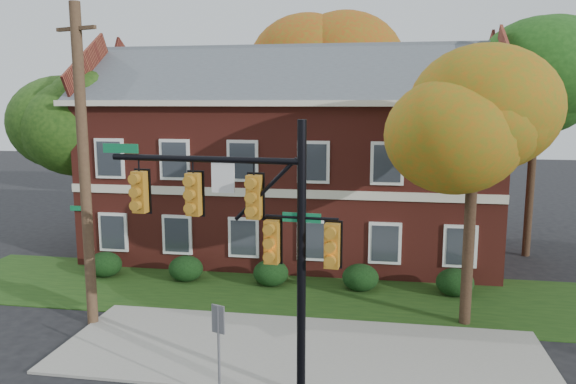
% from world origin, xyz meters
% --- Properties ---
extents(ground, '(120.00, 120.00, 0.00)m').
position_xyz_m(ground, '(0.00, 0.00, 0.00)').
color(ground, black).
rests_on(ground, ground).
extents(sidewalk, '(14.00, 5.00, 0.08)m').
position_xyz_m(sidewalk, '(0.00, 1.00, 0.04)').
color(sidewalk, gray).
rests_on(sidewalk, ground).
extents(grass_strip, '(30.00, 6.00, 0.04)m').
position_xyz_m(grass_strip, '(0.00, 6.00, 0.02)').
color(grass_strip, '#193811').
rests_on(grass_strip, ground).
extents(apartment_building, '(18.80, 8.80, 9.74)m').
position_xyz_m(apartment_building, '(-2.00, 11.95, 4.99)').
color(apartment_building, maroon).
rests_on(apartment_building, ground).
extents(hedge_far_left, '(1.40, 1.26, 1.05)m').
position_xyz_m(hedge_far_left, '(-9.00, 6.70, 0.53)').
color(hedge_far_left, black).
rests_on(hedge_far_left, ground).
extents(hedge_left, '(1.40, 1.26, 1.05)m').
position_xyz_m(hedge_left, '(-5.50, 6.70, 0.53)').
color(hedge_left, black).
rests_on(hedge_left, ground).
extents(hedge_center, '(1.40, 1.26, 1.05)m').
position_xyz_m(hedge_center, '(-2.00, 6.70, 0.53)').
color(hedge_center, black).
rests_on(hedge_center, ground).
extents(hedge_right, '(1.40, 1.26, 1.05)m').
position_xyz_m(hedge_right, '(1.50, 6.70, 0.53)').
color(hedge_right, black).
rests_on(hedge_right, ground).
extents(hedge_far_right, '(1.40, 1.26, 1.05)m').
position_xyz_m(hedge_far_right, '(5.00, 6.70, 0.53)').
color(hedge_far_right, black).
rests_on(hedge_far_right, ground).
extents(tree_near_right, '(4.50, 4.25, 8.58)m').
position_xyz_m(tree_near_right, '(5.22, 3.87, 6.67)').
color(tree_near_right, black).
rests_on(tree_near_right, ground).
extents(tree_left_rear, '(5.40, 5.10, 8.88)m').
position_xyz_m(tree_left_rear, '(-11.73, 10.84, 6.68)').
color(tree_left_rear, black).
rests_on(tree_left_rear, ground).
extents(tree_right_rear, '(6.30, 5.95, 10.62)m').
position_xyz_m(tree_right_rear, '(9.31, 12.81, 8.12)').
color(tree_right_rear, black).
rests_on(tree_right_rear, ground).
extents(tree_far_rear, '(6.84, 6.46, 11.52)m').
position_xyz_m(tree_far_rear, '(-0.66, 19.79, 8.84)').
color(tree_far_rear, black).
rests_on(tree_far_rear, ground).
extents(traffic_signal, '(6.07, 0.80, 6.79)m').
position_xyz_m(traffic_signal, '(-0.84, -1.33, 4.21)').
color(traffic_signal, gray).
rests_on(traffic_signal, ground).
extents(utility_pole, '(1.54, 0.59, 10.15)m').
position_xyz_m(utility_pole, '(-7.00, 2.00, 5.15)').
color(utility_pole, '#442E20').
rests_on(utility_pole, ground).
extents(sign_post, '(0.35, 0.17, 2.46)m').
position_xyz_m(sign_post, '(-1.52, -2.00, 1.67)').
color(sign_post, slate).
rests_on(sign_post, ground).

